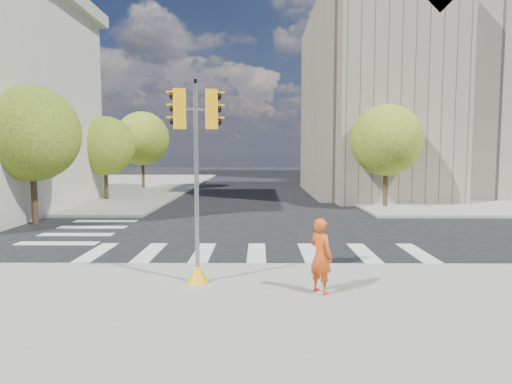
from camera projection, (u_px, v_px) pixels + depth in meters
ground at (260, 241)px, 17.29m from camera, size 160.00×160.00×0.00m
sidewalk_far_right at (471, 187)px, 43.04m from camera, size 28.00×40.00×0.15m
sidewalk_far_left at (49, 186)px, 43.31m from camera, size 28.00×40.00×0.15m
civic_building at (459, 102)px, 35.58m from camera, size 26.00×16.00×19.39m
office_tower at (433, 59)px, 57.63m from camera, size 20.00×18.00×30.00m
tree_lw_near at (32, 134)px, 20.97m from camera, size 4.40×4.40×6.41m
tree_lw_mid at (105, 146)px, 30.97m from camera, size 4.00×4.00×5.77m
tree_lw_far at (142, 139)px, 40.86m from camera, size 4.80×4.80×6.95m
tree_re_near at (387, 140)px, 26.83m from camera, size 4.20×4.20×6.16m
tree_re_mid at (347, 140)px, 38.76m from camera, size 4.60×4.60×6.66m
tree_re_far at (326, 147)px, 50.76m from camera, size 4.00×4.00×5.88m
lamp_near at (378, 134)px, 30.77m from camera, size 0.35×0.18×8.11m
lamp_far at (341, 139)px, 44.71m from camera, size 0.35×0.18×8.11m
traffic_signal at (197, 198)px, 11.13m from camera, size 1.08×0.56×4.97m
photographer at (321, 256)px, 10.45m from camera, size 0.72×0.75×1.74m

